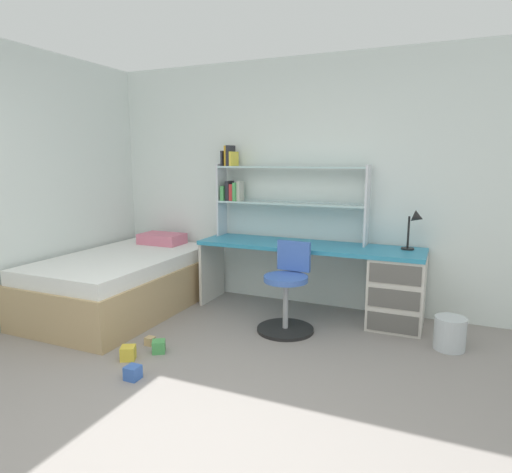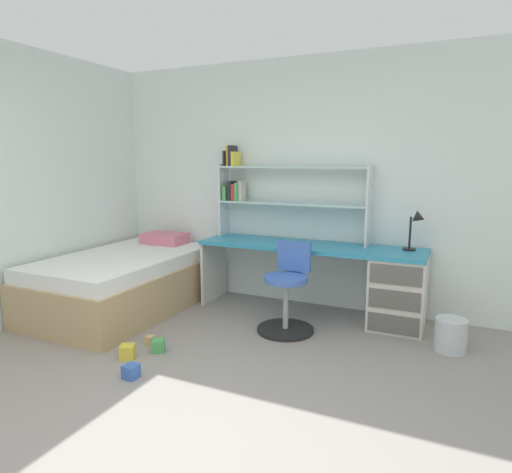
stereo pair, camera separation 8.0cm
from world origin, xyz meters
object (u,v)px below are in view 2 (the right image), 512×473
object	(u,v)px
bed_platform	(125,282)
toy_block_yellow_1	(127,352)
desk	(369,281)
bookshelf_hutch	(273,187)
waste_bin	(451,335)
toy_block_blue_0	(131,371)
toy_block_natural_2	(150,340)
toy_block_green_3	(158,346)
swivel_chair	(287,296)
desk_lamp	(417,224)

from	to	relation	value
bed_platform	toy_block_yellow_1	distance (m)	1.28
desk	bookshelf_hutch	bearing A→B (deg)	170.95
desk	waste_bin	world-z (taller)	desk
toy_block_blue_0	toy_block_natural_2	xyz separation A→B (m)	(-0.26, 0.54, -0.01)
toy_block_yellow_1	toy_block_green_3	xyz separation A→B (m)	(0.14, 0.20, -0.00)
desk	toy_block_natural_2	bearing A→B (deg)	-140.39
toy_block_blue_0	toy_block_yellow_1	distance (m)	0.34
desk	toy_block_green_3	world-z (taller)	desk
toy_block_yellow_1	toy_block_green_3	distance (m)	0.25
toy_block_yellow_1	toy_block_natural_2	bearing A→B (deg)	92.83
swivel_chair	toy_block_blue_0	xyz separation A→B (m)	(-0.69, -1.33, -0.27)
desk_lamp	swivel_chair	xyz separation A→B (m)	(-1.03, -0.62, -0.65)
bookshelf_hutch	waste_bin	world-z (taller)	bookshelf_hutch
desk_lamp	toy_block_green_3	size ratio (longest dim) A/B	3.76
desk_lamp	toy_block_green_3	world-z (taller)	desk_lamp
bed_platform	toy_block_blue_0	xyz separation A→B (m)	(1.07, -1.19, -0.24)
swivel_chair	toy_block_green_3	xyz separation A→B (m)	(-0.79, -0.88, -0.27)
desk	toy_block_blue_0	world-z (taller)	desk
bookshelf_hutch	toy_block_natural_2	world-z (taller)	bookshelf_hutch
bookshelf_hutch	waste_bin	distance (m)	2.21
toy_block_yellow_1	toy_block_natural_2	size ratio (longest dim) A/B	1.53
waste_bin	toy_block_blue_0	size ratio (longest dim) A/B	2.75
waste_bin	toy_block_natural_2	xyz separation A→B (m)	(-2.33, -0.93, -0.10)
swivel_chair	toy_block_green_3	world-z (taller)	swivel_chair
toy_block_yellow_1	toy_block_green_3	bearing A→B (deg)	54.68
toy_block_green_3	waste_bin	bearing A→B (deg)	25.25
desk_lamp	toy_block_yellow_1	bearing A→B (deg)	-139.05
desk	bookshelf_hutch	world-z (taller)	bookshelf_hutch
desk	swivel_chair	xyz separation A→B (m)	(-0.64, -0.53, -0.09)
swivel_chair	bed_platform	size ratio (longest dim) A/B	0.42
toy_block_blue_0	toy_block_green_3	size ratio (longest dim) A/B	0.98
desk	toy_block_blue_0	distance (m)	2.31
toy_block_blue_0	toy_block_natural_2	size ratio (longest dim) A/B	1.40
toy_block_natural_2	desk	bearing A→B (deg)	39.61
bookshelf_hutch	toy_block_blue_0	xyz separation A→B (m)	(-0.26, -2.02, -1.22)
bed_platform	toy_block_blue_0	world-z (taller)	bed_platform
bookshelf_hutch	bed_platform	bearing A→B (deg)	-147.85
waste_bin	toy_block_natural_2	bearing A→B (deg)	-158.25
toy_block_blue_0	toy_block_yellow_1	bearing A→B (deg)	134.91
waste_bin	toy_block_green_3	size ratio (longest dim) A/B	2.69
toy_block_green_3	toy_block_yellow_1	bearing A→B (deg)	-125.32
swivel_chair	toy_block_green_3	bearing A→B (deg)	-131.89
toy_block_blue_0	toy_block_yellow_1	size ratio (longest dim) A/B	0.91
waste_bin	toy_block_yellow_1	world-z (taller)	waste_bin
bed_platform	bookshelf_hutch	bearing A→B (deg)	32.15
bookshelf_hutch	desk_lamp	xyz separation A→B (m)	(1.46, -0.08, -0.30)
bed_platform	toy_block_natural_2	xyz separation A→B (m)	(0.81, -0.65, -0.25)
desk_lamp	toy_block_green_3	distance (m)	2.53
desk_lamp	bed_platform	xyz separation A→B (m)	(-2.79, -0.76, -0.68)
desk_lamp	toy_block_blue_0	bearing A→B (deg)	-131.53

